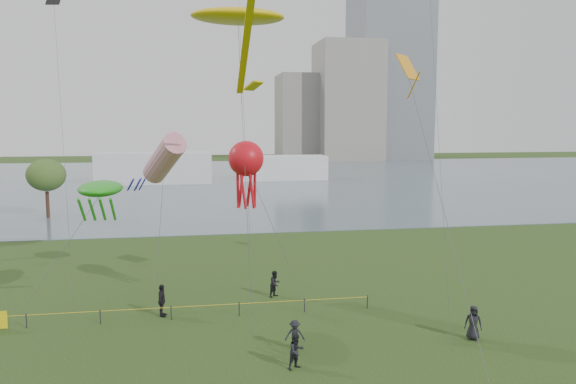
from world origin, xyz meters
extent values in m
cube|color=slate|center=(0.00, 100.00, 0.02)|extent=(400.00, 120.00, 0.08)
cube|color=gray|center=(46.00, 162.00, 19.00)|extent=(20.00, 20.00, 38.00)
cube|color=slate|center=(32.00, 168.00, 14.00)|extent=(16.00, 18.00, 28.00)
cube|color=silver|center=(-12.00, 95.00, 3.00)|extent=(22.00, 8.00, 6.00)
cube|color=silver|center=(14.00, 98.00, 2.50)|extent=(18.00, 7.00, 5.00)
cylinder|color=#321F17|center=(-22.36, 54.41, 1.64)|extent=(0.44, 0.44, 3.28)
ellipsoid|color=#415E25|center=(-22.36, 54.41, 5.32)|extent=(4.66, 4.66, 3.93)
cylinder|color=black|center=(-14.16, 14.69, 0.42)|extent=(0.07, 0.07, 0.85)
cylinder|color=black|center=(-10.16, 14.69, 0.42)|extent=(0.07, 0.07, 0.85)
cylinder|color=black|center=(-6.16, 14.69, 0.42)|extent=(0.07, 0.07, 0.85)
cylinder|color=black|center=(-2.16, 14.69, 0.42)|extent=(0.07, 0.07, 0.85)
cylinder|color=black|center=(1.84, 14.69, 0.42)|extent=(0.07, 0.07, 0.85)
cylinder|color=black|center=(5.84, 14.69, 0.42)|extent=(0.07, 0.07, 0.85)
cylinder|color=yellow|center=(-6.16, 14.69, 0.75)|extent=(24.00, 0.03, 0.03)
imported|color=black|center=(-0.13, 6.90, 0.85)|extent=(1.03, 0.95, 1.71)
imported|color=black|center=(0.19, 9.07, 0.78)|extent=(1.09, 0.72, 1.57)
imported|color=black|center=(-6.72, 15.37, 0.98)|extent=(0.65, 1.20, 1.95)
imported|color=black|center=(9.83, 8.86, 0.92)|extent=(1.07, 0.94, 1.84)
imported|color=black|center=(0.52, 18.09, 0.88)|extent=(1.08, 1.06, 1.75)
cylinder|color=#3F3F42|center=(-1.83, 13.65, 8.82)|extent=(0.32, 4.07, 17.65)
ellipsoid|color=#DBB20B|center=(-1.98, 15.67, 17.64)|extent=(5.48, 3.42, 0.86)
cube|color=#DBB20B|center=(-1.98, 11.47, 15.24)|extent=(0.36, 6.98, 4.09)
cube|color=#DBB20B|center=(-1.98, 7.67, 13.14)|extent=(0.95, 0.95, 0.42)
cylinder|color=#3F3F42|center=(-6.94, 18.62, 4.56)|extent=(0.64, 4.73, 9.13)
cylinder|color=#C61841|center=(-6.63, 20.97, 9.12)|extent=(3.43, 4.93, 3.63)
cylinder|color=#1A1CBB|center=(-8.03, 19.77, 7.52)|extent=(0.60, 1.13, 0.88)
cylinder|color=#1A1CBB|center=(-8.31, 20.15, 7.52)|extent=(0.60, 1.13, 0.88)
cylinder|color=#1A1CBB|center=(-8.75, 20.01, 7.52)|extent=(0.60, 1.13, 0.88)
cylinder|color=#1A1CBB|center=(-8.75, 19.54, 7.52)|extent=(0.60, 1.13, 0.88)
cylinder|color=#1A1CBB|center=(-8.31, 19.39, 7.52)|extent=(0.60, 1.13, 0.88)
cylinder|color=#3F3F42|center=(-12.50, 15.08, 3.86)|extent=(4.97, 1.50, 7.74)
ellipsoid|color=#22971B|center=(-10.03, 15.82, 7.73)|extent=(2.48, 4.47, 0.87)
cylinder|color=#22971B|center=(-10.83, 14.22, 6.73)|extent=(0.16, 1.79, 1.54)
cylinder|color=#22971B|center=(-10.28, 14.22, 6.73)|extent=(0.16, 1.79, 1.54)
cylinder|color=#22971B|center=(-9.73, 14.22, 6.73)|extent=(0.16, 1.79, 1.54)
cylinder|color=#22971B|center=(-9.18, 14.22, 6.73)|extent=(0.16, 1.79, 1.54)
cylinder|color=#3F3F42|center=(0.11, 13.21, 4.72)|extent=(3.59, 3.05, 9.45)
sphere|color=red|center=(-1.67, 14.72, 9.44)|extent=(2.07, 2.07, 2.07)
cylinder|color=red|center=(-1.17, 14.72, 7.84)|extent=(0.18, 0.54, 2.60)
cylinder|color=red|center=(-1.42, 15.15, 7.84)|extent=(0.49, 0.36, 2.61)
cylinder|color=red|center=(-1.92, 15.15, 7.84)|extent=(0.49, 0.36, 2.61)
cylinder|color=red|center=(-2.17, 14.72, 7.84)|extent=(0.18, 0.54, 2.60)
cylinder|color=red|center=(-1.92, 14.28, 7.84)|extent=(0.49, 0.36, 2.61)
cylinder|color=red|center=(-1.42, 14.28, 7.84)|extent=(0.49, 0.36, 2.61)
cylinder|color=#3F3F42|center=(5.68, 3.61, 7.22)|extent=(1.96, 14.87, 14.46)
cube|color=orange|center=(6.65, 11.04, 14.45)|extent=(1.67, 1.67, 1.37)
cylinder|color=orange|center=(6.65, 10.14, 13.45)|extent=(0.08, 1.58, 1.35)
cube|color=black|center=(-13.35, 21.46, 19.41)|extent=(1.04, 1.00, 0.76)
camera|label=1|loc=(-4.80, -17.86, 11.38)|focal=35.00mm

